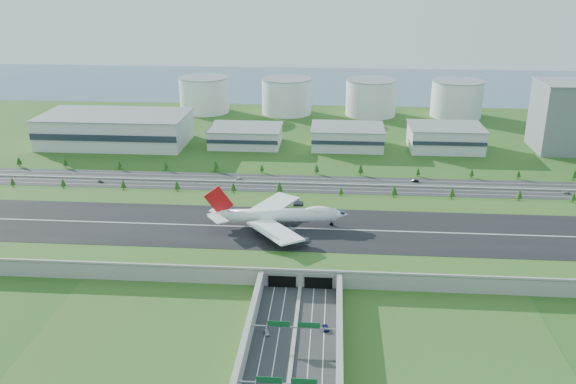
# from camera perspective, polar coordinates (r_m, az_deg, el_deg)

# --- Properties ---
(ground) EXTENTS (1200.00, 1200.00, 0.00)m
(ground) POSITION_cam_1_polar(r_m,az_deg,el_deg) (333.67, 1.65, -4.72)
(ground) COLOR #204816
(ground) RESTS_ON ground
(airfield_deck) EXTENTS (520.00, 100.00, 9.20)m
(airfield_deck) POSITION_cam_1_polar(r_m,az_deg,el_deg) (331.86, 1.66, -4.08)
(airfield_deck) COLOR #989893
(airfield_deck) RESTS_ON ground
(underpass_road) EXTENTS (38.80, 120.40, 8.00)m
(underpass_road) POSITION_cam_1_polar(r_m,az_deg,el_deg) (245.41, 0.45, -13.85)
(underpass_road) COLOR #28282B
(underpass_road) RESTS_ON ground
(sign_gantry_near) EXTENTS (38.70, 0.70, 9.80)m
(sign_gantry_near) POSITION_cam_1_polar(r_m,az_deg,el_deg) (247.10, 0.53, -12.60)
(sign_gantry_near) COLOR gray
(sign_gantry_near) RESTS_ON ground
(north_expressway) EXTENTS (560.00, 36.00, 0.12)m
(north_expressway) POSITION_cam_1_polar(r_m,az_deg,el_deg) (421.55, 2.31, 0.75)
(north_expressway) COLOR #28282B
(north_expressway) RESTS_ON ground
(tree_row) EXTENTS (498.93, 48.74, 8.49)m
(tree_row) POSITION_cam_1_polar(r_m,az_deg,el_deg) (417.56, 3.51, 1.21)
(tree_row) COLOR #3D2819
(tree_row) RESTS_ON ground
(hangar_west) EXTENTS (120.00, 60.00, 25.00)m
(hangar_west) POSITION_cam_1_polar(r_m,az_deg,el_deg) (536.19, -15.83, 5.67)
(hangar_west) COLOR silver
(hangar_west) RESTS_ON ground
(hangar_mid_a) EXTENTS (58.00, 42.00, 15.00)m
(hangar_mid_a) POSITION_cam_1_polar(r_m,az_deg,el_deg) (515.13, -3.97, 5.24)
(hangar_mid_a) COLOR silver
(hangar_mid_a) RESTS_ON ground
(hangar_mid_b) EXTENTS (58.00, 42.00, 17.00)m
(hangar_mid_b) POSITION_cam_1_polar(r_m,az_deg,el_deg) (509.67, 5.57, 5.15)
(hangar_mid_b) COLOR silver
(hangar_mid_b) RESTS_ON ground
(hangar_mid_c) EXTENTS (58.00, 42.00, 19.00)m
(hangar_mid_c) POSITION_cam_1_polar(r_m,az_deg,el_deg) (517.38, 14.49, 4.94)
(hangar_mid_c) COLOR silver
(hangar_mid_c) RESTS_ON ground
(office_tower) EXTENTS (46.00, 46.00, 55.00)m
(office_tower) POSITION_cam_1_polar(r_m,az_deg,el_deg) (542.72, 24.55, 6.41)
(office_tower) COLOR slate
(office_tower) RESTS_ON ground
(fuel_tank_a) EXTENTS (50.00, 50.00, 35.00)m
(fuel_tank_a) POSITION_cam_1_polar(r_m,az_deg,el_deg) (638.52, -7.84, 8.98)
(fuel_tank_a) COLOR silver
(fuel_tank_a) RESTS_ON ground
(fuel_tank_b) EXTENTS (50.00, 50.00, 35.00)m
(fuel_tank_b) POSITION_cam_1_polar(r_m,az_deg,el_deg) (626.24, -0.12, 8.95)
(fuel_tank_b) COLOR silver
(fuel_tank_b) RESTS_ON ground
(fuel_tank_c) EXTENTS (50.00, 50.00, 35.00)m
(fuel_tank_c) POSITION_cam_1_polar(r_m,az_deg,el_deg) (625.38, 7.76, 8.75)
(fuel_tank_c) COLOR silver
(fuel_tank_c) RESTS_ON ground
(fuel_tank_d) EXTENTS (50.00, 50.00, 35.00)m
(fuel_tank_d) POSITION_cam_1_polar(r_m,az_deg,el_deg) (635.98, 15.51, 8.39)
(fuel_tank_d) COLOR silver
(fuel_tank_d) RESTS_ON ground
(bay_water) EXTENTS (1200.00, 260.00, 0.06)m
(bay_water) POSITION_cam_1_polar(r_m,az_deg,el_deg) (794.71, 3.43, 10.08)
(bay_water) COLOR #3E5E77
(bay_water) RESTS_ON ground
(boeing_747) EXTENTS (77.98, 73.36, 24.13)m
(boeing_747) POSITION_cam_1_polar(r_m,az_deg,el_deg) (330.47, -0.96, -2.17)
(boeing_747) COLOR white
(boeing_747) RESTS_ON airfield_deck
(car_0) EXTENTS (3.20, 5.03, 1.59)m
(car_0) POSITION_cam_1_polar(r_m,az_deg,el_deg) (255.68, -2.01, -12.98)
(car_0) COLOR #B2B1B6
(car_0) RESTS_ON ground
(car_2) EXTENTS (3.59, 5.80, 1.50)m
(car_2) POSITION_cam_1_polar(r_m,az_deg,el_deg) (258.95, 3.51, -12.55)
(car_2) COLOR #0E1647
(car_2) RESTS_ON ground
(car_4) EXTENTS (4.52, 2.59, 1.45)m
(car_4) POSITION_cam_1_polar(r_m,az_deg,el_deg) (443.78, -17.15, 0.96)
(car_4) COLOR #535458
(car_4) RESTS_ON ground
(car_5) EXTENTS (5.24, 3.17, 1.63)m
(car_5) POSITION_cam_1_polar(r_m,az_deg,el_deg) (434.13, 11.81, 1.04)
(car_5) COLOR black
(car_5) RESTS_ON ground
(car_6) EXTENTS (6.18, 4.44, 1.56)m
(car_6) POSITION_cam_1_polar(r_m,az_deg,el_deg) (443.87, 24.59, -0.01)
(car_6) COLOR silver
(car_6) RESTS_ON ground
(car_7) EXTENTS (5.14, 3.58, 1.38)m
(car_7) POSITION_cam_1_polar(r_m,az_deg,el_deg) (431.58, -4.65, 1.28)
(car_7) COLOR silver
(car_7) RESTS_ON ground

